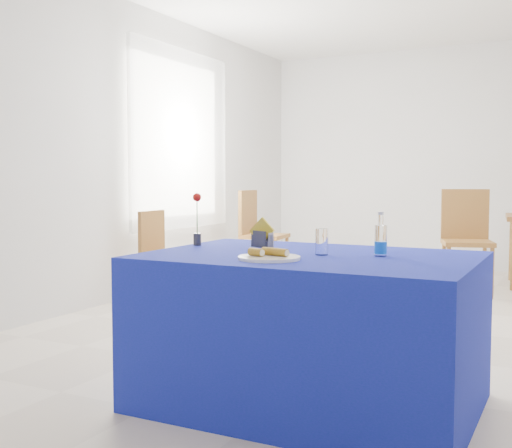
{
  "coord_description": "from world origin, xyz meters",
  "views": [
    {
      "loc": [
        1.33,
        -4.84,
        1.13
      ],
      "look_at": [
        -0.05,
        -2.12,
        0.92
      ],
      "focal_mm": 45.0,
      "sensor_mm": 36.0,
      "label": 1
    }
  ],
  "objects_px": {
    "water_bottle": "(381,241)",
    "chair_bg_left": "(466,233)",
    "chair_win_b": "(257,228)",
    "chair_win_a": "(161,250)",
    "plate": "(269,258)",
    "blue_table": "(310,330)"
  },
  "relations": [
    {
      "from": "blue_table",
      "to": "water_bottle",
      "type": "xyz_separation_m",
      "value": [
        0.33,
        0.1,
        0.45
      ]
    },
    {
      "from": "blue_table",
      "to": "water_bottle",
      "type": "distance_m",
      "value": 0.57
    },
    {
      "from": "chair_win_b",
      "to": "water_bottle",
      "type": "bearing_deg",
      "value": -149.58
    },
    {
      "from": "chair_win_b",
      "to": "chair_win_a",
      "type": "bearing_deg",
      "value": 169.79
    },
    {
      "from": "blue_table",
      "to": "water_bottle",
      "type": "height_order",
      "value": "water_bottle"
    },
    {
      "from": "plate",
      "to": "chair_win_a",
      "type": "bearing_deg",
      "value": 135.19
    },
    {
      "from": "water_bottle",
      "to": "plate",
      "type": "bearing_deg",
      "value": -138.81
    },
    {
      "from": "chair_win_a",
      "to": "chair_win_b",
      "type": "bearing_deg",
      "value": -7.36
    },
    {
      "from": "plate",
      "to": "water_bottle",
      "type": "relative_size",
      "value": 1.36
    },
    {
      "from": "plate",
      "to": "chair_bg_left",
      "type": "height_order",
      "value": "chair_bg_left"
    },
    {
      "from": "chair_win_a",
      "to": "chair_bg_left",
      "type": "bearing_deg",
      "value": -54.31
    },
    {
      "from": "water_bottle",
      "to": "chair_bg_left",
      "type": "xyz_separation_m",
      "value": [
        -0.14,
        3.54,
        -0.23
      ]
    },
    {
      "from": "plate",
      "to": "blue_table",
      "type": "xyz_separation_m",
      "value": [
        0.09,
        0.27,
        -0.39
      ]
    },
    {
      "from": "plate",
      "to": "blue_table",
      "type": "relative_size",
      "value": 0.18
    },
    {
      "from": "water_bottle",
      "to": "chair_bg_left",
      "type": "distance_m",
      "value": 3.55
    },
    {
      "from": "water_bottle",
      "to": "chair_bg_left",
      "type": "relative_size",
      "value": 0.21
    },
    {
      "from": "plate",
      "to": "chair_bg_left",
      "type": "xyz_separation_m",
      "value": [
        0.29,
        3.91,
        -0.17
      ]
    },
    {
      "from": "plate",
      "to": "chair_win_b",
      "type": "distance_m",
      "value": 4.19
    },
    {
      "from": "chair_bg_left",
      "to": "chair_win_b",
      "type": "distance_m",
      "value": 2.23
    },
    {
      "from": "plate",
      "to": "chair_win_b",
      "type": "xyz_separation_m",
      "value": [
        -1.94,
        3.71,
        -0.18
      ]
    },
    {
      "from": "blue_table",
      "to": "chair_win_b",
      "type": "xyz_separation_m",
      "value": [
        -2.03,
        3.44,
        0.2
      ]
    },
    {
      "from": "water_bottle",
      "to": "chair_win_b",
      "type": "bearing_deg",
      "value": 125.26
    }
  ]
}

